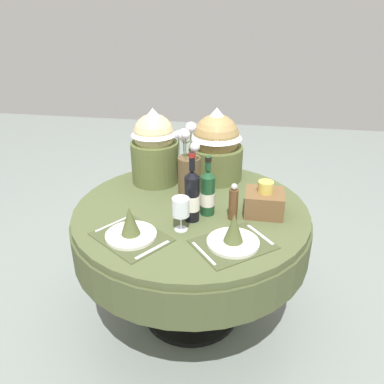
# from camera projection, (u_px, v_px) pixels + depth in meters

# --- Properties ---
(ground) EXTENTS (8.00, 8.00, 0.00)m
(ground) POSITION_uv_depth(u_px,v_px,m) (191.00, 311.00, 2.41)
(ground) COLOR gray
(dining_table) EXTENTS (1.27, 1.27, 0.73)m
(dining_table) POSITION_uv_depth(u_px,v_px,m) (191.00, 230.00, 2.14)
(dining_table) COLOR #4C5633
(dining_table) RESTS_ON ground
(place_setting_left) EXTENTS (0.43, 0.41, 0.16)m
(place_setting_left) POSITION_uv_depth(u_px,v_px,m) (131.00, 229.00, 1.81)
(place_setting_left) COLOR #41492B
(place_setting_left) RESTS_ON dining_table
(place_setting_right) EXTENTS (0.43, 0.42, 0.16)m
(place_setting_right) POSITION_uv_depth(u_px,v_px,m) (233.00, 236.00, 1.75)
(place_setting_right) COLOR #41492B
(place_setting_right) RESTS_ON dining_table
(flower_vase) EXTENTS (0.15, 0.21, 0.40)m
(flower_vase) POSITION_uv_depth(u_px,v_px,m) (189.00, 168.00, 2.14)
(flower_vase) COLOR brown
(flower_vase) RESTS_ON dining_table
(wine_bottle_left) EXTENTS (0.08, 0.08, 0.36)m
(wine_bottle_left) POSITION_uv_depth(u_px,v_px,m) (192.00, 196.00, 1.91)
(wine_bottle_left) COLOR black
(wine_bottle_left) RESTS_ON dining_table
(wine_bottle_centre) EXTENTS (0.08, 0.08, 0.32)m
(wine_bottle_centre) POSITION_uv_depth(u_px,v_px,m) (208.00, 192.00, 1.98)
(wine_bottle_centre) COLOR #194223
(wine_bottle_centre) RESTS_ON dining_table
(wine_glass_left) EXTENTS (0.08, 0.08, 0.17)m
(wine_glass_left) POSITION_uv_depth(u_px,v_px,m) (181.00, 208.00, 1.83)
(wine_glass_left) COLOR silver
(wine_glass_left) RESTS_ON dining_table
(pepper_mill) EXTENTS (0.05, 0.05, 0.20)m
(pepper_mill) POSITION_uv_depth(u_px,v_px,m) (233.00, 203.00, 1.94)
(pepper_mill) COLOR brown
(pepper_mill) RESTS_ON dining_table
(gift_tub_back_left) EXTENTS (0.28, 0.28, 0.45)m
(gift_tub_back_left) POSITION_uv_depth(u_px,v_px,m) (154.00, 144.00, 2.28)
(gift_tub_back_left) COLOR #566033
(gift_tub_back_left) RESTS_ON dining_table
(gift_tub_back_centre) EXTENTS (0.33, 0.33, 0.44)m
(gift_tub_back_centre) POSITION_uv_depth(u_px,v_px,m) (216.00, 142.00, 2.33)
(gift_tub_back_centre) COLOR #566033
(gift_tub_back_centre) RESTS_ON dining_table
(woven_basket_side_right) EXTENTS (0.20, 0.18, 0.18)m
(woven_basket_side_right) POSITION_uv_depth(u_px,v_px,m) (264.00, 202.00, 2.00)
(woven_basket_side_right) COLOR brown
(woven_basket_side_right) RESTS_ON dining_table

